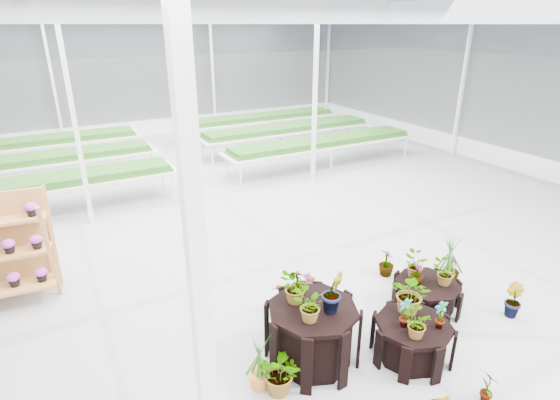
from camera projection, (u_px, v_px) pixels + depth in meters
ground_plane at (293, 268)px, 8.09m from camera, size 24.00×24.00×0.00m
greenhouse_shell at (295, 150)px, 7.24m from camera, size 18.00×24.00×4.50m
steel_frame at (295, 150)px, 7.24m from camera, size 18.00×24.00×4.50m
nursery_benches at (178, 153)px, 13.78m from camera, size 16.00×7.00×0.84m
plinth_tall at (312, 334)px, 5.73m from camera, size 1.35×1.35×0.83m
plinth_mid at (412, 340)px, 5.83m from camera, size 1.18×1.18×0.55m
plinth_low at (426, 296)px, 6.87m from camera, size 1.34×1.34×0.46m
nursery_plants at (374, 304)px, 6.10m from camera, size 4.44×3.12×1.39m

